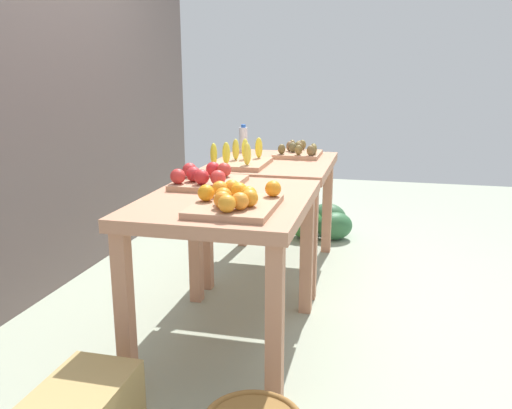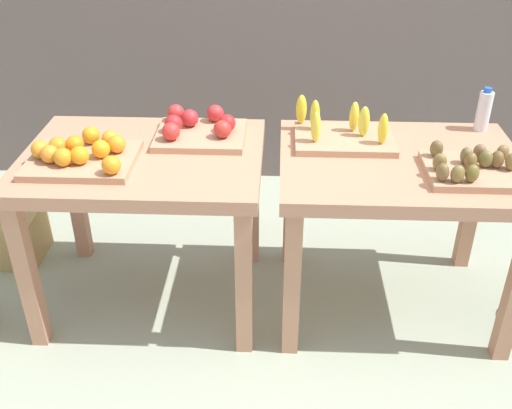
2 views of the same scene
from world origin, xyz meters
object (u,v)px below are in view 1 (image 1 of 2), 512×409
at_px(banana_crate, 241,160).
at_px(water_bottle, 243,139).
at_px(orange_bin, 235,200).
at_px(apple_bin, 206,178).
at_px(kiwi_bin, 299,152).
at_px(display_table_right, 273,178).
at_px(watermelon_pile, 322,222).
at_px(display_table_left, 227,220).

distance_m(banana_crate, water_bottle, 0.68).
bearing_deg(banana_crate, orange_bin, -166.34).
distance_m(apple_bin, kiwi_bin, 1.18).
xyz_separation_m(display_table_right, apple_bin, (-0.89, 0.18, 0.16)).
bearing_deg(watermelon_pile, kiwi_bin, 168.76).
height_order(water_bottle, watermelon_pile, water_bottle).
relative_size(display_table_left, apple_bin, 2.60).
bearing_deg(kiwi_bin, apple_bin, 164.35).
relative_size(display_table_right, watermelon_pile, 1.64).
bearing_deg(orange_bin, kiwi_bin, -1.18).
bearing_deg(water_bottle, orange_bin, -166.34).
distance_m(orange_bin, water_bottle, 1.81).
xyz_separation_m(orange_bin, apple_bin, (0.45, 0.29, -0.00)).
bearing_deg(display_table_right, kiwi_bin, -29.44).
relative_size(orange_bin, watermelon_pile, 0.69).
distance_m(display_table_left, apple_bin, 0.33).
xyz_separation_m(banana_crate, watermelon_pile, (1.12, -0.42, -0.70)).
height_order(display_table_left, water_bottle, water_bottle).
height_order(banana_crate, kiwi_bin, banana_crate).
bearing_deg(banana_crate, display_table_left, -169.58).
xyz_separation_m(display_table_left, banana_crate, (0.88, 0.16, 0.16)).
distance_m(banana_crate, watermelon_pile, 1.39).
bearing_deg(display_table_left, display_table_right, 0.00).
bearing_deg(apple_bin, display_table_left, -141.46).
bearing_deg(display_table_left, watermelon_pile, -7.53).
relative_size(display_table_left, water_bottle, 5.04).
bearing_deg(watermelon_pile, display_table_left, 172.47).
bearing_deg(apple_bin, banana_crate, -1.70).
bearing_deg(kiwi_bin, orange_bin, 178.82).
distance_m(orange_bin, kiwi_bin, 1.59).
relative_size(display_table_left, orange_bin, 2.36).
bearing_deg(display_table_right, orange_bin, -175.48).
relative_size(apple_bin, water_bottle, 1.94).
height_order(orange_bin, watermelon_pile, orange_bin).
xyz_separation_m(orange_bin, watermelon_pile, (2.22, -0.16, -0.71)).
distance_m(kiwi_bin, watermelon_pile, 0.95).
relative_size(display_table_left, banana_crate, 2.36).
bearing_deg(orange_bin, display_table_left, 25.34).
xyz_separation_m(orange_bin, water_bottle, (1.76, 0.43, 0.05)).
bearing_deg(display_table_left, orange_bin, -154.66).
bearing_deg(water_bottle, display_table_right, -142.23).
height_order(display_table_left, orange_bin, orange_bin).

